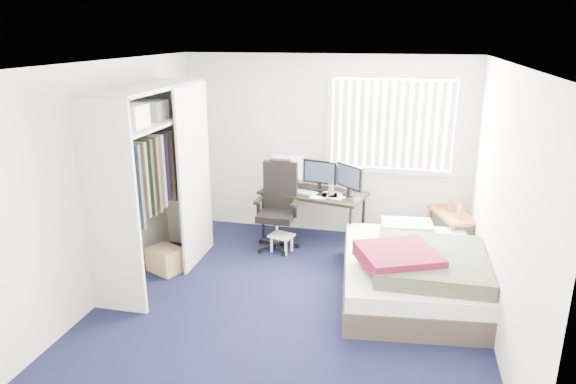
% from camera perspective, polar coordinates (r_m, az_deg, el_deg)
% --- Properties ---
extents(ground, '(4.20, 4.20, 0.00)m').
position_cam_1_polar(ground, '(5.68, 0.47, -11.88)').
color(ground, black).
rests_on(ground, ground).
extents(room_shell, '(4.20, 4.20, 4.20)m').
position_cam_1_polar(room_shell, '(5.11, 0.51, 3.04)').
color(room_shell, silver).
rests_on(room_shell, ground).
extents(window_assembly, '(1.72, 0.09, 1.32)m').
position_cam_1_polar(window_assembly, '(6.98, 11.48, 7.35)').
color(window_assembly, white).
rests_on(window_assembly, ground).
extents(closet, '(0.64, 1.84, 2.22)m').
position_cam_1_polar(closet, '(5.96, -14.83, 2.98)').
color(closet, beige).
rests_on(closet, ground).
extents(desk, '(1.51, 0.96, 1.15)m').
position_cam_1_polar(desk, '(7.00, 2.93, 0.37)').
color(desk, black).
rests_on(desk, ground).
extents(office_chair, '(0.56, 0.56, 1.17)m').
position_cam_1_polar(office_chair, '(6.84, -1.11, -2.50)').
color(office_chair, black).
rests_on(office_chair, ground).
extents(footstool, '(0.35, 0.31, 0.24)m').
position_cam_1_polar(footstool, '(6.75, -0.72, -5.18)').
color(footstool, white).
rests_on(footstool, ground).
extents(nightstand, '(0.63, 0.86, 0.71)m').
position_cam_1_polar(nightstand, '(7.00, 17.80, -2.76)').
color(nightstand, brown).
rests_on(nightstand, ground).
extents(bed, '(1.70, 2.14, 0.66)m').
position_cam_1_polar(bed, '(5.82, 13.79, -8.56)').
color(bed, '#3B312A').
rests_on(bed, ground).
extents(pine_box, '(0.48, 0.43, 0.29)m').
position_cam_1_polar(pine_box, '(6.42, -13.48, -7.30)').
color(pine_box, tan).
rests_on(pine_box, ground).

